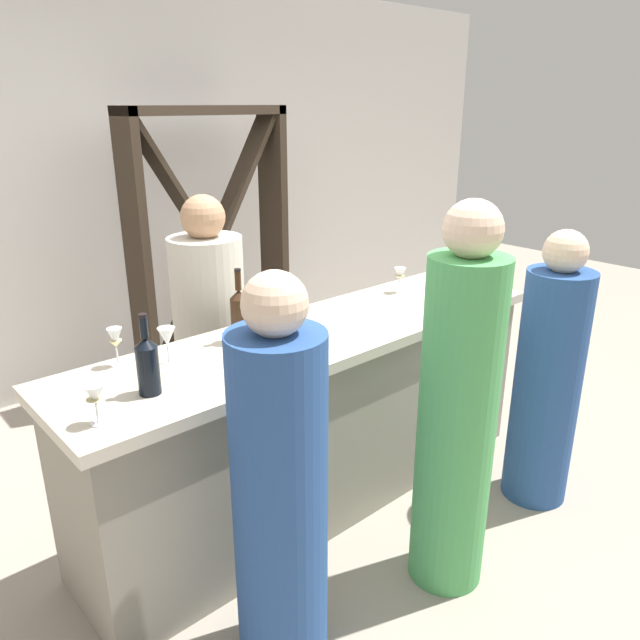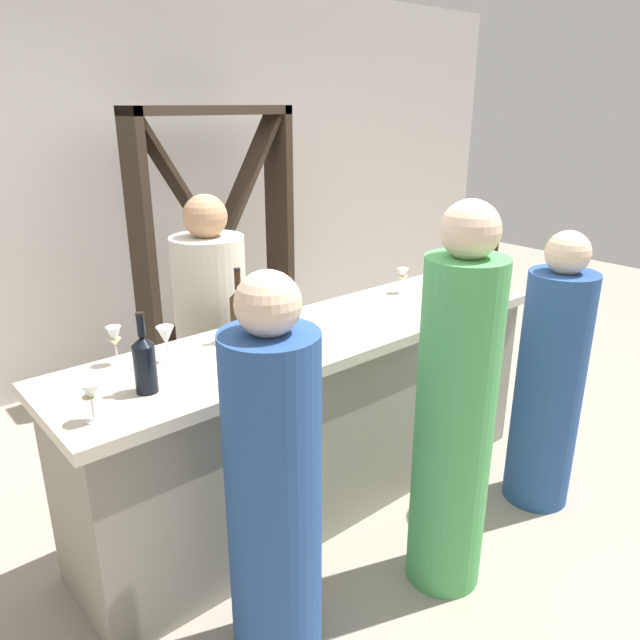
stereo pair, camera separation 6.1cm
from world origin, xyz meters
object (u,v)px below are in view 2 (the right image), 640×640
Objects in this scene: wine_glass_near_left at (91,394)px; person_center_guest at (549,383)px; person_left_guest at (454,418)px; wine_bottle_leftmost_near_black at (145,362)px; person_server_behind at (213,346)px; wine_glass_far_left at (403,276)px; wine_bottle_center_amber_brown at (494,270)px; wine_bottle_second_left_amber_brown at (239,314)px; wine_glass_far_center at (115,338)px; wine_glass_near_center at (445,281)px; wine_rack at (217,249)px; person_right_guest at (274,494)px; wine_glass_near_right at (166,337)px.

person_center_guest reaches higher than wine_glass_near_left.
person_left_guest reaches higher than person_center_guest.
person_server_behind reaches higher than wine_bottle_leftmost_near_black.
wine_bottle_leftmost_near_black is at bearing -172.07° from wine_glass_far_left.
person_center_guest is at bearing -118.29° from wine_bottle_center_amber_brown.
person_server_behind is (0.17, 0.54, -0.37)m from wine_bottle_second_left_amber_brown.
wine_glass_near_left is at bearing -121.92° from wine_glass_far_center.
wine_glass_far_center is 1.40m from person_left_guest.
wine_bottle_leftmost_near_black is 1.69m from wine_glass_near_center.
wine_bottle_leftmost_near_black is 1.66m from wine_glass_far_left.
wine_rack is 2.56m from person_right_guest.
person_center_guest is at bearing 30.46° from person_server_behind.
person_left_guest is at bearing -126.99° from wine_glass_far_left.
wine_bottle_second_left_amber_brown reaches higher than wine_glass_near_center.
wine_glass_near_left is 0.52m from wine_glass_near_right.
wine_glass_far_center reaches higher than wine_glass_near_left.
wine_bottle_second_left_amber_brown reaches higher than wine_bottle_leftmost_near_black.
wine_glass_near_center is (-0.38, 0.04, -0.01)m from wine_bottle_center_amber_brown.
person_server_behind is at bearing 141.24° from wine_glass_near_center.
wine_bottle_center_amber_brown is 0.21× the size of person_server_behind.
wine_bottle_leftmost_near_black is 0.19× the size of person_left_guest.
person_server_behind is at bearing 46.34° from wine_bottle_leftmost_near_black.
wine_rack reaches higher than wine_glass_far_center.
person_right_guest is (-1.51, -0.50, -0.36)m from wine_glass_near_center.
person_center_guest is (1.22, -0.86, -0.41)m from wine_bottle_second_left_amber_brown.
wine_bottle_second_left_amber_brown is at bearing 20.91° from wine_glass_near_left.
wine_glass_near_left is (-2.31, -0.02, -0.02)m from wine_bottle_center_amber_brown.
person_left_guest reaches higher than person_server_behind.
wine_bottle_center_amber_brown is 1.91m from wine_glass_near_right.
wine_glass_near_left is at bearing -170.33° from wine_glass_far_left.
wine_glass_far_left is at bearing 7.93° from wine_bottle_leftmost_near_black.
person_center_guest is 0.95× the size of person_right_guest.
wine_glass_far_left is 0.96m from person_center_guest.
wine_glass_near_center reaches higher than wine_glass_far_left.
person_center_guest is at bearing -83.34° from wine_glass_near_center.
wine_glass_far_center is 0.11× the size of person_right_guest.
wine_bottle_center_amber_brown reaches higher than wine_glass_near_right.
wine_glass_near_right is 0.11× the size of person_center_guest.
wine_rack is 13.59× the size of wine_glass_far_left.
person_right_guest reaches higher than wine_glass_far_center.
wine_glass_far_left is 0.87× the size of wine_glass_far_center.
wine_bottle_leftmost_near_black reaches higher than wine_glass_far_left.
person_right_guest reaches higher than wine_glass_near_right.
wine_bottle_center_amber_brown is at bearing -2.01° from wine_bottle_leftmost_near_black.
wine_bottle_second_left_amber_brown is at bearing 20.79° from wine_bottle_leftmost_near_black.
person_center_guest is at bearing -28.96° from wine_glass_far_center.
wine_rack reaches higher than wine_glass_near_right.
person_left_guest is (0.95, -0.69, -0.28)m from wine_bottle_leftmost_near_black.
wine_glass_far_center is 0.11× the size of person_server_behind.
wine_rack is 5.73× the size of wine_bottle_second_left_amber_brown.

